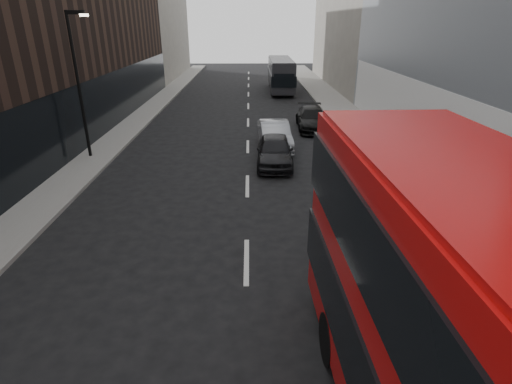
{
  "coord_description": "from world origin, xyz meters",
  "views": [
    {
      "loc": [
        0.13,
        -2.24,
        6.66
      ],
      "look_at": [
        0.28,
        7.47,
        2.5
      ],
      "focal_mm": 28.0,
      "sensor_mm": 36.0,
      "label": 1
    }
  ],
  "objects_px": {
    "grey_bus": "(281,74)",
    "car_a": "(275,150)",
    "street_lamp": "(79,77)",
    "car_c": "(312,119)",
    "car_b": "(275,135)"
  },
  "relations": [
    {
      "from": "grey_bus",
      "to": "car_a",
      "type": "distance_m",
      "value": 23.32
    },
    {
      "from": "street_lamp",
      "to": "grey_bus",
      "type": "height_order",
      "value": "street_lamp"
    },
    {
      "from": "car_a",
      "to": "street_lamp",
      "type": "bearing_deg",
      "value": 175.49
    },
    {
      "from": "street_lamp",
      "to": "car_c",
      "type": "relative_size",
      "value": 1.45
    },
    {
      "from": "grey_bus",
      "to": "car_b",
      "type": "bearing_deg",
      "value": -94.47
    },
    {
      "from": "car_a",
      "to": "car_c",
      "type": "bearing_deg",
      "value": 70.21
    },
    {
      "from": "car_a",
      "to": "car_c",
      "type": "relative_size",
      "value": 0.9
    },
    {
      "from": "car_b",
      "to": "car_a",
      "type": "bearing_deg",
      "value": -96.83
    },
    {
      "from": "street_lamp",
      "to": "car_c",
      "type": "height_order",
      "value": "street_lamp"
    },
    {
      "from": "car_b",
      "to": "car_c",
      "type": "relative_size",
      "value": 0.94
    },
    {
      "from": "street_lamp",
      "to": "grey_bus",
      "type": "bearing_deg",
      "value": 62.39
    },
    {
      "from": "street_lamp",
      "to": "grey_bus",
      "type": "xyz_separation_m",
      "value": [
        11.54,
        22.06,
        -2.47
      ]
    },
    {
      "from": "street_lamp",
      "to": "car_c",
      "type": "bearing_deg",
      "value": 25.68
    },
    {
      "from": "street_lamp",
      "to": "car_a",
      "type": "bearing_deg",
      "value": -6.9
    },
    {
      "from": "grey_bus",
      "to": "car_a",
      "type": "xyz_separation_m",
      "value": [
        -1.96,
        -23.22,
        -0.97
      ]
    }
  ]
}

